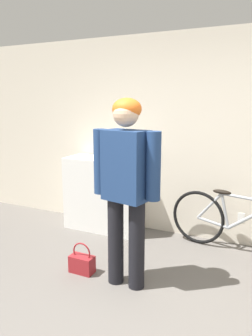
# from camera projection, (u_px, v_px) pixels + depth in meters

# --- Properties ---
(wall_back) EXTENTS (8.00, 0.07, 2.60)m
(wall_back) POSITION_uv_depth(u_px,v_px,m) (201.00, 138.00, 4.10)
(wall_back) COLOR beige
(wall_back) RESTS_ON ground_plane
(side_shelf) EXTENTS (1.03, 0.47, 1.00)m
(side_shelf) POSITION_uv_depth(u_px,v_px,m) (103.00, 194.00, 4.53)
(side_shelf) COLOR white
(side_shelf) RESTS_ON ground_plane
(person) EXTENTS (0.66, 0.32, 1.79)m
(person) POSITION_uv_depth(u_px,v_px,m) (126.00, 178.00, 3.00)
(person) COLOR black
(person) RESTS_ON ground_plane
(bicycle) EXTENTS (1.67, 0.46, 0.75)m
(bicycle) POSITION_uv_depth(u_px,v_px,m) (239.00, 224.00, 3.79)
(bicycle) COLOR black
(bicycle) RESTS_ON ground_plane
(banana) EXTENTS (0.31, 0.08, 0.03)m
(banana) POSITION_uv_depth(u_px,v_px,m) (108.00, 157.00, 4.44)
(banana) COLOR #EAD64C
(banana) RESTS_ON side_shelf
(handbag) EXTENTS (0.26, 0.14, 0.33)m
(handbag) POSITION_uv_depth(u_px,v_px,m) (82.00, 263.00, 3.41)
(handbag) COLOR maroon
(handbag) RESTS_ON ground_plane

